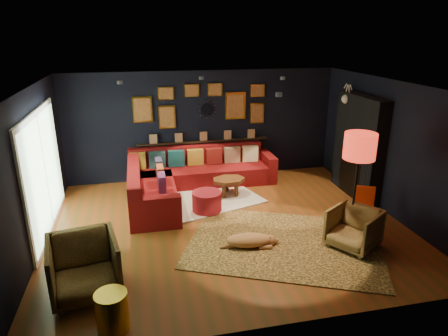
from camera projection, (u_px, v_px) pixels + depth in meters
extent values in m
plane|color=brown|center=(228.00, 225.00, 7.52)|extent=(6.50, 6.50, 0.00)
plane|color=black|center=(203.00, 125.00, 9.62)|extent=(6.50, 0.00, 6.50)
plane|color=black|center=(282.00, 233.00, 4.55)|extent=(6.50, 0.00, 6.50)
plane|color=black|center=(32.00, 173.00, 6.43)|extent=(0.00, 5.50, 5.50)
plane|color=black|center=(391.00, 149.00, 7.75)|extent=(0.00, 5.50, 5.50)
plane|color=silver|center=(229.00, 86.00, 6.66)|extent=(6.50, 6.50, 0.00)
cube|color=maroon|center=(199.00, 175.00, 9.48)|extent=(3.20, 0.95, 0.42)
cube|color=maroon|center=(196.00, 154.00, 9.67)|extent=(3.20, 0.24, 0.46)
cube|color=maroon|center=(267.00, 166.00, 9.79)|extent=(0.22, 0.95, 0.64)
cube|color=maroon|center=(153.00, 197.00, 8.24)|extent=(0.95, 2.20, 0.42)
cube|color=maroon|center=(134.00, 180.00, 8.03)|extent=(0.24, 2.20, 0.46)
cube|color=maroon|center=(156.00, 213.00, 7.28)|extent=(0.95, 0.22, 0.64)
cube|color=gold|center=(137.00, 161.00, 9.20)|extent=(0.38, 0.14, 0.38)
cube|color=#254A57|center=(157.00, 160.00, 9.29)|extent=(0.38, 0.14, 0.38)
cube|color=#16515B|center=(176.00, 158.00, 9.38)|extent=(0.38, 0.14, 0.38)
cube|color=#BA8827|center=(195.00, 157.00, 9.48)|extent=(0.38, 0.14, 0.38)
cube|color=maroon|center=(214.00, 156.00, 9.57)|extent=(0.38, 0.14, 0.38)
cube|color=tan|center=(232.00, 155.00, 9.66)|extent=(0.38, 0.14, 0.38)
cube|color=beige|center=(250.00, 154.00, 9.75)|extent=(0.38, 0.14, 0.38)
cube|color=#2A2843|center=(159.00, 167.00, 8.79)|extent=(0.14, 0.38, 0.38)
cube|color=brown|center=(160.00, 175.00, 8.33)|extent=(0.14, 0.38, 0.38)
cube|color=#5F285C|center=(162.00, 184.00, 7.87)|extent=(0.14, 0.38, 0.38)
cube|color=black|center=(204.00, 141.00, 9.69)|extent=(3.20, 0.12, 0.04)
cube|color=gold|center=(143.00, 110.00, 9.17)|extent=(0.45, 0.03, 0.60)
cube|color=#AA6831|center=(143.00, 110.00, 9.15)|extent=(0.38, 0.01, 0.51)
cube|color=gold|center=(167.00, 117.00, 9.34)|extent=(0.40, 0.03, 0.55)
cube|color=#AA6831|center=(167.00, 117.00, 9.33)|extent=(0.34, 0.01, 0.47)
cube|color=gold|center=(166.00, 93.00, 9.16)|extent=(0.38, 0.03, 0.30)
cube|color=#AA6831|center=(166.00, 94.00, 9.14)|extent=(0.32, 0.01, 0.25)
cube|color=gold|center=(235.00, 106.00, 9.61)|extent=(0.50, 0.03, 0.65)
cube|color=#AA6831|center=(236.00, 106.00, 9.59)|extent=(0.42, 0.01, 0.55)
cube|color=gold|center=(257.00, 113.00, 9.79)|extent=(0.35, 0.03, 0.50)
cube|color=#AA6831|center=(257.00, 113.00, 9.77)|extent=(0.30, 0.01, 0.42)
cube|color=gold|center=(258.00, 90.00, 9.61)|extent=(0.35, 0.03, 0.30)
cube|color=#AA6831|center=(258.00, 91.00, 9.59)|extent=(0.30, 0.01, 0.25)
cube|color=gold|center=(192.00, 90.00, 9.27)|extent=(0.35, 0.03, 0.30)
cube|color=#AA6831|center=(192.00, 91.00, 9.25)|extent=(0.30, 0.01, 0.25)
cube|color=gold|center=(215.00, 90.00, 9.38)|extent=(0.35, 0.03, 0.30)
cube|color=#AA6831|center=(215.00, 90.00, 9.36)|extent=(0.30, 0.01, 0.25)
cylinder|color=silver|center=(207.00, 109.00, 9.49)|extent=(0.28, 0.03, 0.28)
cone|color=gold|center=(216.00, 109.00, 9.53)|extent=(0.03, 0.16, 0.03)
cone|color=gold|center=(215.00, 105.00, 9.50)|extent=(0.04, 0.16, 0.04)
cone|color=gold|center=(213.00, 102.00, 9.47)|extent=(0.04, 0.16, 0.04)
cone|color=gold|center=(210.00, 100.00, 9.44)|extent=(0.04, 0.16, 0.04)
cone|color=gold|center=(207.00, 100.00, 9.41)|extent=(0.03, 0.16, 0.03)
cone|color=gold|center=(203.00, 101.00, 9.40)|extent=(0.04, 0.16, 0.04)
cone|color=gold|center=(200.00, 103.00, 9.40)|extent=(0.04, 0.16, 0.04)
cone|color=gold|center=(198.00, 106.00, 9.42)|extent=(0.04, 0.16, 0.04)
cone|color=gold|center=(198.00, 109.00, 9.44)|extent=(0.03, 0.16, 0.03)
cone|color=gold|center=(198.00, 113.00, 9.47)|extent=(0.04, 0.16, 0.04)
cone|color=gold|center=(200.00, 116.00, 9.51)|extent=(0.04, 0.16, 0.04)
cone|color=gold|center=(203.00, 118.00, 9.54)|extent=(0.04, 0.16, 0.04)
cone|color=gold|center=(207.00, 118.00, 9.56)|extent=(0.03, 0.16, 0.03)
cone|color=gold|center=(210.00, 117.00, 9.57)|extent=(0.04, 0.16, 0.04)
cone|color=gold|center=(213.00, 115.00, 9.57)|extent=(0.04, 0.16, 0.04)
cone|color=gold|center=(215.00, 112.00, 9.55)|extent=(0.04, 0.16, 0.04)
cube|color=black|center=(359.00, 147.00, 8.61)|extent=(0.30, 1.60, 2.20)
cube|color=black|center=(353.00, 175.00, 8.81)|extent=(0.20, 0.80, 0.90)
cone|color=white|center=(355.00, 99.00, 8.78)|extent=(0.35, 0.28, 0.28)
sphere|color=white|center=(346.00, 99.00, 8.73)|extent=(0.20, 0.20, 0.20)
cylinder|color=white|center=(349.00, 92.00, 8.63)|extent=(0.02, 0.10, 0.28)
cylinder|color=white|center=(346.00, 91.00, 8.74)|extent=(0.02, 0.10, 0.28)
cube|color=white|center=(44.00, 173.00, 7.06)|extent=(0.04, 2.80, 2.20)
cube|color=#B5E1AC|center=(45.00, 172.00, 7.06)|extent=(0.01, 2.60, 2.00)
cube|color=white|center=(45.00, 172.00, 7.06)|extent=(0.02, 0.06, 2.00)
cylinder|color=black|center=(120.00, 83.00, 7.42)|extent=(0.10, 0.10, 0.06)
cylinder|color=black|center=(201.00, 78.00, 8.11)|extent=(0.10, 0.10, 0.06)
cylinder|color=black|center=(283.00, 78.00, 8.06)|extent=(0.10, 0.10, 0.06)
cylinder|color=black|center=(279.00, 95.00, 6.06)|extent=(0.10, 0.10, 0.06)
cube|color=silver|center=(204.00, 199.00, 8.65)|extent=(2.63, 2.24, 0.03)
cube|color=tan|center=(284.00, 243.00, 6.88)|extent=(3.87, 3.40, 0.02)
cylinder|color=brown|center=(224.00, 191.00, 8.66)|extent=(0.09, 0.09, 0.30)
cylinder|color=brown|center=(236.00, 190.00, 8.72)|extent=(0.09, 0.09, 0.30)
cylinder|color=brown|center=(227.00, 185.00, 8.99)|extent=(0.09, 0.09, 0.30)
cylinder|color=maroon|center=(207.00, 201.00, 8.02)|extent=(0.60, 0.60, 0.39)
imported|color=tan|center=(84.00, 265.00, 5.44)|extent=(1.04, 1.00, 0.93)
imported|color=tan|center=(354.00, 227.00, 6.67)|extent=(0.98, 1.00, 0.76)
cylinder|color=gold|center=(112.00, 311.00, 4.87)|extent=(0.40, 0.40, 0.50)
cylinder|color=black|center=(355.00, 221.00, 7.29)|extent=(0.03, 0.03, 0.38)
cylinder|color=black|center=(371.00, 222.00, 7.23)|extent=(0.03, 0.03, 0.38)
cylinder|color=black|center=(355.00, 214.00, 7.54)|extent=(0.03, 0.03, 0.38)
cylinder|color=black|center=(370.00, 216.00, 7.48)|extent=(0.03, 0.03, 0.38)
cube|color=red|center=(364.00, 209.00, 7.32)|extent=(0.48, 0.48, 0.06)
cube|color=red|center=(365.00, 195.00, 7.39)|extent=(0.34, 0.20, 0.36)
cylinder|color=black|center=(349.00, 237.00, 7.05)|extent=(0.32, 0.32, 0.04)
cylinder|color=black|center=(354.00, 196.00, 6.79)|extent=(0.04, 0.04, 1.54)
cylinder|color=red|center=(360.00, 146.00, 6.49)|extent=(0.53, 0.53, 0.43)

